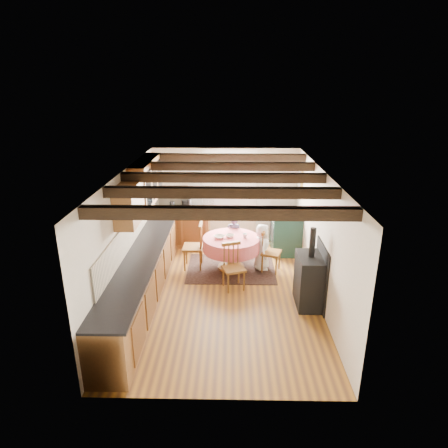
{
  "coord_description": "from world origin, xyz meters",
  "views": [
    {
      "loc": [
        0.15,
        -6.76,
        3.88
      ],
      "look_at": [
        0.0,
        0.8,
        1.15
      ],
      "focal_mm": 31.38,
      "sensor_mm": 36.0,
      "label": 1
    }
  ],
  "objects_px": {
    "chair_near": "(234,267)",
    "aga_range": "(286,231)",
    "cast_iron_stove": "(310,267)",
    "child_right": "(262,247)",
    "child_far": "(234,237)",
    "cup": "(245,236)",
    "chair_left": "(193,246)",
    "chair_right": "(271,251)",
    "dining_table": "(231,253)"
  },
  "relations": [
    {
      "from": "child_right",
      "to": "chair_near",
      "type": "bearing_deg",
      "value": 144.24
    },
    {
      "from": "dining_table",
      "to": "chair_near",
      "type": "bearing_deg",
      "value": -86.64
    },
    {
      "from": "chair_near",
      "to": "child_far",
      "type": "height_order",
      "value": "child_far"
    },
    {
      "from": "chair_left",
      "to": "aga_range",
      "type": "distance_m",
      "value": 2.39
    },
    {
      "from": "chair_near",
      "to": "aga_range",
      "type": "xyz_separation_m",
      "value": [
        1.27,
        1.96,
        0.02
      ]
    },
    {
      "from": "chair_left",
      "to": "cast_iron_stove",
      "type": "xyz_separation_m",
      "value": [
        2.27,
        -1.5,
        0.23
      ]
    },
    {
      "from": "cast_iron_stove",
      "to": "child_far",
      "type": "bearing_deg",
      "value": 123.37
    },
    {
      "from": "cup",
      "to": "chair_near",
      "type": "bearing_deg",
      "value": -105.11
    },
    {
      "from": "chair_near",
      "to": "aga_range",
      "type": "distance_m",
      "value": 2.33
    },
    {
      "from": "chair_near",
      "to": "chair_left",
      "type": "bearing_deg",
      "value": 114.56
    },
    {
      "from": "cast_iron_stove",
      "to": "child_right",
      "type": "bearing_deg",
      "value": 117.59
    },
    {
      "from": "chair_right",
      "to": "cast_iron_stove",
      "type": "xyz_separation_m",
      "value": [
        0.56,
        -1.36,
        0.28
      ]
    },
    {
      "from": "chair_near",
      "to": "chair_right",
      "type": "relative_size",
      "value": 1.0
    },
    {
      "from": "aga_range",
      "to": "cast_iron_stove",
      "type": "bearing_deg",
      "value": -87.5
    },
    {
      "from": "chair_near",
      "to": "cast_iron_stove",
      "type": "height_order",
      "value": "cast_iron_stove"
    },
    {
      "from": "cast_iron_stove",
      "to": "chair_near",
      "type": "bearing_deg",
      "value": 157.65
    },
    {
      "from": "child_far",
      "to": "chair_right",
      "type": "bearing_deg",
      "value": 147.86
    },
    {
      "from": "cast_iron_stove",
      "to": "chair_left",
      "type": "bearing_deg",
      "value": 146.57
    },
    {
      "from": "cast_iron_stove",
      "to": "child_right",
      "type": "xyz_separation_m",
      "value": [
        -0.76,
        1.45,
        -0.23
      ]
    },
    {
      "from": "aga_range",
      "to": "child_right",
      "type": "xyz_separation_m",
      "value": [
        -0.65,
        -1.07,
        0.03
      ]
    },
    {
      "from": "child_far",
      "to": "cup",
      "type": "relative_size",
      "value": 10.08
    },
    {
      "from": "cast_iron_stove",
      "to": "aga_range",
      "type": "bearing_deg",
      "value": 92.5
    },
    {
      "from": "chair_left",
      "to": "child_far",
      "type": "bearing_deg",
      "value": 123.46
    },
    {
      "from": "chair_right",
      "to": "cast_iron_stove",
      "type": "bearing_deg",
      "value": -139.1
    },
    {
      "from": "chair_left",
      "to": "child_far",
      "type": "height_order",
      "value": "chair_left"
    },
    {
      "from": "aga_range",
      "to": "cast_iron_stove",
      "type": "xyz_separation_m",
      "value": [
        0.11,
        -2.52,
        0.26
      ]
    },
    {
      "from": "chair_left",
      "to": "child_right",
      "type": "bearing_deg",
      "value": 88.78
    },
    {
      "from": "chair_right",
      "to": "child_right",
      "type": "distance_m",
      "value": 0.22
    },
    {
      "from": "chair_near",
      "to": "dining_table",
      "type": "bearing_deg",
      "value": 74.16
    },
    {
      "from": "chair_near",
      "to": "cast_iron_stove",
      "type": "bearing_deg",
      "value": -41.55
    },
    {
      "from": "chair_right",
      "to": "child_right",
      "type": "height_order",
      "value": "child_right"
    },
    {
      "from": "cup",
      "to": "child_far",
      "type": "bearing_deg",
      "value": 110.22
    },
    {
      "from": "child_right",
      "to": "cup",
      "type": "distance_m",
      "value": 0.46
    },
    {
      "from": "chair_right",
      "to": "cup",
      "type": "xyz_separation_m",
      "value": [
        -0.58,
        0.09,
        0.32
      ]
    },
    {
      "from": "chair_left",
      "to": "cup",
      "type": "xyz_separation_m",
      "value": [
        1.13,
        -0.05,
        0.26
      ]
    },
    {
      "from": "chair_near",
      "to": "chair_right",
      "type": "xyz_separation_m",
      "value": [
        0.81,
        0.79,
        -0.0
      ]
    },
    {
      "from": "dining_table",
      "to": "child_far",
      "type": "height_order",
      "value": "child_far"
    },
    {
      "from": "child_far",
      "to": "cast_iron_stove",
      "type": "bearing_deg",
      "value": 132.96
    },
    {
      "from": "child_far",
      "to": "child_right",
      "type": "relative_size",
      "value": 0.99
    },
    {
      "from": "child_far",
      "to": "cup",
      "type": "bearing_deg",
      "value": 119.81
    },
    {
      "from": "chair_near",
      "to": "aga_range",
      "type": "bearing_deg",
      "value": 37.92
    },
    {
      "from": "aga_range",
      "to": "cast_iron_stove",
      "type": "height_order",
      "value": "cast_iron_stove"
    },
    {
      "from": "chair_near",
      "to": "child_right",
      "type": "distance_m",
      "value": 1.08
    },
    {
      "from": "dining_table",
      "to": "aga_range",
      "type": "xyz_separation_m",
      "value": [
        1.32,
        1.08,
        0.12
      ]
    },
    {
      "from": "dining_table",
      "to": "cup",
      "type": "distance_m",
      "value": 0.51
    },
    {
      "from": "chair_right",
      "to": "cup",
      "type": "relative_size",
      "value": 9.2
    },
    {
      "from": "chair_left",
      "to": "cast_iron_stove",
      "type": "distance_m",
      "value": 2.73
    },
    {
      "from": "chair_near",
      "to": "cast_iron_stove",
      "type": "distance_m",
      "value": 1.51
    },
    {
      "from": "dining_table",
      "to": "aga_range",
      "type": "height_order",
      "value": "aga_range"
    },
    {
      "from": "child_far",
      "to": "child_right",
      "type": "distance_m",
      "value": 0.88
    }
  ]
}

